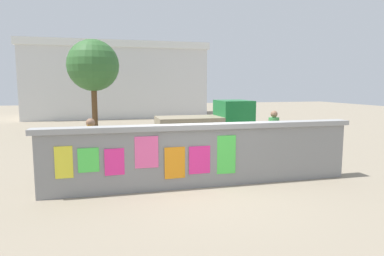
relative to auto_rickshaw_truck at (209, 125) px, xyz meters
name	(u,v)px	position (x,y,z in m)	size (l,w,h in m)	color
ground	(156,137)	(-1.56, 3.36, -0.90)	(60.00, 60.00, 0.00)	gray
poster_wall	(204,154)	(-1.56, -4.64, -0.12)	(7.71, 0.42, 1.51)	gray
auto_rickshaw_truck	(209,125)	(0.00, 0.00, 0.00)	(3.60, 1.51, 1.85)	black
motorcycle	(122,144)	(-3.32, -0.83, -0.44)	(1.89, 0.57, 0.87)	black
bicycle_near	(142,158)	(-2.86, -2.77, -0.54)	(1.71, 0.44, 0.95)	black
person_walking	(274,130)	(1.41, -2.48, 0.09)	(0.46, 0.46, 1.62)	purple
person_bystander	(91,144)	(-4.19, -3.69, 0.09)	(0.45, 0.45, 1.62)	#D83F72
tree_roadside	(93,66)	(-4.41, 6.39, 2.56)	(2.70, 2.70, 4.83)	brown
building_background	(117,81)	(-2.92, 15.40, 1.92)	(13.43, 6.47, 5.61)	silver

